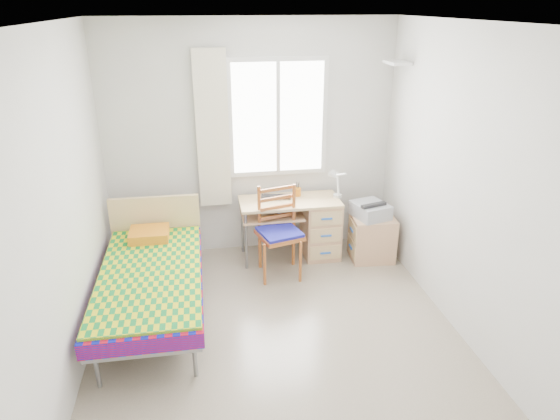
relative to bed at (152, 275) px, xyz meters
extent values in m
plane|color=#BCAD93|center=(1.08, -0.51, -0.41)|extent=(3.50, 3.50, 0.00)
plane|color=white|center=(1.08, -0.51, 2.19)|extent=(3.50, 3.50, 0.00)
plane|color=silver|center=(1.08, 1.24, 0.89)|extent=(3.20, 0.00, 3.20)
plane|color=silver|center=(-0.52, -0.51, 0.89)|extent=(0.00, 3.50, 3.50)
plane|color=silver|center=(2.68, -0.51, 0.89)|extent=(0.00, 3.50, 3.50)
cube|color=white|center=(1.38, 1.22, 1.14)|extent=(1.10, 0.04, 1.30)
cube|color=white|center=(1.38, 1.21, 1.14)|extent=(1.00, 0.02, 1.20)
cube|color=white|center=(1.38, 1.21, 1.14)|extent=(0.04, 0.02, 1.20)
cube|color=#F9F0CE|center=(0.66, 1.17, 1.04)|extent=(0.35, 0.05, 1.70)
cube|color=white|center=(2.57, 0.89, 1.74)|extent=(0.20, 0.32, 0.03)
cube|color=gray|center=(0.00, -0.07, -0.08)|extent=(0.88, 1.94, 0.06)
cube|color=#AC0B24|center=(0.00, -0.07, 0.00)|extent=(0.92, 1.96, 0.14)
cube|color=#D1CE0E|center=(0.00, -0.09, 0.07)|extent=(0.90, 1.84, 0.03)
cube|color=tan|center=(0.00, 0.87, 0.17)|extent=(0.93, 0.06, 0.53)
cube|color=#F8A31B|center=(-0.05, 0.60, 0.14)|extent=(0.39, 0.33, 0.10)
cylinder|color=gray|center=(-0.36, -0.94, -0.26)|extent=(0.04, 0.04, 0.31)
cylinder|color=gray|center=(0.37, 0.80, -0.26)|extent=(0.04, 0.04, 0.31)
cube|color=tan|center=(1.46, 0.91, 0.27)|extent=(1.11, 0.51, 0.03)
cube|color=tan|center=(1.82, 0.91, -0.08)|extent=(0.39, 0.49, 0.66)
cube|color=tan|center=(1.26, 0.91, 0.13)|extent=(0.67, 0.47, 0.02)
cylinder|color=gray|center=(0.95, 0.71, -0.08)|extent=(0.03, 0.03, 0.66)
cylinder|color=gray|center=(0.95, 1.12, -0.08)|extent=(0.03, 0.03, 0.66)
cube|color=maroon|center=(1.28, 0.52, 0.06)|extent=(0.51, 0.51, 0.04)
cube|color=navy|center=(1.28, 0.52, 0.09)|extent=(0.49, 0.49, 0.04)
cube|color=maroon|center=(1.28, 0.70, 0.35)|extent=(0.37, 0.13, 0.42)
cylinder|color=maroon|center=(1.09, 0.33, -0.18)|extent=(0.03, 0.03, 0.47)
cylinder|color=maroon|center=(1.47, 0.70, 0.07)|extent=(0.04, 0.04, 0.96)
cube|color=tan|center=(2.38, 0.72, -0.16)|extent=(0.49, 0.45, 0.51)
cube|color=tan|center=(2.14, 0.72, -0.04)|extent=(0.04, 0.38, 0.19)
cube|color=tan|center=(2.14, 0.72, -0.25)|extent=(0.04, 0.38, 0.19)
cube|color=#AFB2B8|center=(2.34, 0.73, 0.18)|extent=(0.43, 0.46, 0.16)
cube|color=black|center=(2.34, 0.73, 0.26)|extent=(0.34, 0.38, 0.02)
imported|color=black|center=(1.32, 0.96, 0.30)|extent=(0.36, 0.26, 0.03)
cylinder|color=#F8A31B|center=(1.58, 1.03, 0.33)|extent=(0.08, 0.08, 0.09)
cylinder|color=white|center=(2.01, 0.93, 0.30)|extent=(0.10, 0.10, 0.03)
cylinder|color=white|center=(2.01, 0.93, 0.44)|extent=(0.02, 0.11, 0.26)
cylinder|color=white|center=(1.99, 0.85, 0.57)|extent=(0.12, 0.23, 0.11)
cone|color=white|center=(1.91, 0.75, 0.60)|extent=(0.14, 0.15, 0.12)
imported|color=gray|center=(1.31, 0.90, 0.18)|extent=(0.17, 0.22, 0.02)
camera|label=1|loc=(0.50, -4.14, 2.32)|focal=32.00mm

